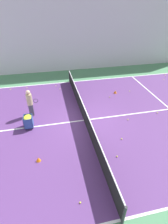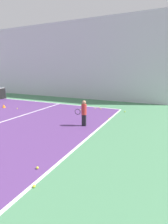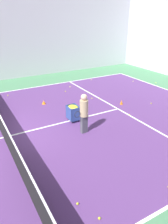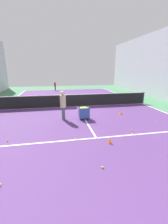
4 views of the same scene
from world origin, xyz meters
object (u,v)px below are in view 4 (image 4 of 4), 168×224
tennis_net (77,100)px  coach_at_net (63,104)px  player_near_baseline (55,85)px  training_cone_0 (121,113)px  training_cone_1 (42,99)px  ball_cart (84,111)px

tennis_net → coach_at_net: (1.30, 3.16, 0.48)m
player_near_baseline → training_cone_0: size_ratio=5.64×
tennis_net → training_cone_1: tennis_net is taller
tennis_net → player_near_baseline: 10.31m
tennis_net → player_near_baseline: size_ratio=9.76×
ball_cart → training_cone_0: size_ratio=3.51×
ball_cart → player_near_baseline: bearing=-83.1°
player_near_baseline → training_cone_1: bearing=-17.6°
training_cone_1 → ball_cart: bearing=114.8°
ball_cart → training_cone_0: bearing=-169.3°
training_cone_1 → tennis_net: bearing=133.3°
ball_cart → training_cone_1: (3.00, -6.50, -0.43)m
tennis_net → training_cone_0: 3.88m
training_cone_0 → training_cone_1: (5.71, -5.98, 0.01)m
tennis_net → ball_cart: tennis_net is taller
player_near_baseline → tennis_net: bearing=2.8°
tennis_net → player_near_baseline: (1.66, -10.17, 0.18)m
coach_at_net → training_cone_1: coach_at_net is taller
coach_at_net → training_cone_0: 4.10m
coach_at_net → training_cone_1: size_ratio=7.15×
coach_at_net → ball_cart: (-1.26, 0.13, -0.47)m
player_near_baseline → training_cone_0: 13.67m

